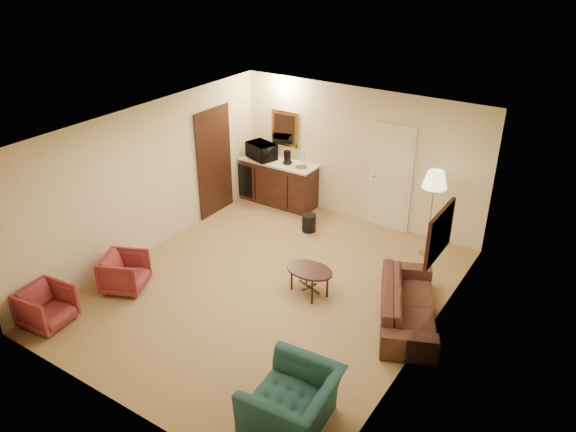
# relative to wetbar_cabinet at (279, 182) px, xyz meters

# --- Properties ---
(ground) EXTENTS (6.00, 6.00, 0.00)m
(ground) POSITION_rel_wetbar_cabinet_xyz_m (1.65, -2.72, -0.46)
(ground) COLOR #9C804F
(ground) RESTS_ON ground
(room_walls) EXTENTS (5.02, 6.01, 2.61)m
(room_walls) POSITION_rel_wetbar_cabinet_xyz_m (1.55, -1.95, 1.26)
(room_walls) COLOR beige
(room_walls) RESTS_ON ground
(wetbar_cabinet) EXTENTS (1.64, 0.58, 0.92)m
(wetbar_cabinet) POSITION_rel_wetbar_cabinet_xyz_m (0.00, 0.00, 0.00)
(wetbar_cabinet) COLOR #3D1A13
(wetbar_cabinet) RESTS_ON ground
(sofa) EXTENTS (1.30, 2.02, 0.76)m
(sofa) POSITION_rel_wetbar_cabinet_xyz_m (3.80, -2.29, -0.08)
(sofa) COLOR black
(sofa) RESTS_ON ground
(teal_armchair) EXTENTS (0.77, 1.10, 0.92)m
(teal_armchair) POSITION_rel_wetbar_cabinet_xyz_m (3.46, -4.86, -0.00)
(teal_armchair) COLOR #1B4545
(teal_armchair) RESTS_ON ground
(rose_chair_near) EXTENTS (0.81, 0.83, 0.66)m
(rose_chair_near) POSITION_rel_wetbar_cabinet_xyz_m (-0.25, -3.96, -0.13)
(rose_chair_near) COLOR maroon
(rose_chair_near) RESTS_ON ground
(rose_chair_far) EXTENTS (0.66, 0.70, 0.65)m
(rose_chair_far) POSITION_rel_wetbar_cabinet_xyz_m (-0.50, -5.20, -0.13)
(rose_chair_far) COLOR maroon
(rose_chair_far) RESTS_ON ground
(coffee_table) EXTENTS (0.89, 0.74, 0.44)m
(coffee_table) POSITION_rel_wetbar_cabinet_xyz_m (2.25, -2.49, -0.24)
(coffee_table) COLOR black
(coffee_table) RESTS_ON ground
(floor_lamp) EXTENTS (0.54, 0.54, 1.58)m
(floor_lamp) POSITION_rel_wetbar_cabinet_xyz_m (3.35, -0.32, 0.33)
(floor_lamp) COLOR #B6863C
(floor_lamp) RESTS_ON ground
(waste_bin) EXTENTS (0.35, 0.35, 0.33)m
(waste_bin) POSITION_rel_wetbar_cabinet_xyz_m (1.18, -0.72, -0.29)
(waste_bin) COLOR black
(waste_bin) RESTS_ON ground
(microwave) EXTENTS (0.67, 0.49, 0.41)m
(microwave) POSITION_rel_wetbar_cabinet_xyz_m (-0.38, -0.05, 0.66)
(microwave) COLOR black
(microwave) RESTS_ON wetbar_cabinet
(coffee_maker) EXTENTS (0.17, 0.17, 0.27)m
(coffee_maker) POSITION_rel_wetbar_cabinet_xyz_m (0.22, -0.00, 0.60)
(coffee_maker) COLOR black
(coffee_maker) RESTS_ON wetbar_cabinet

